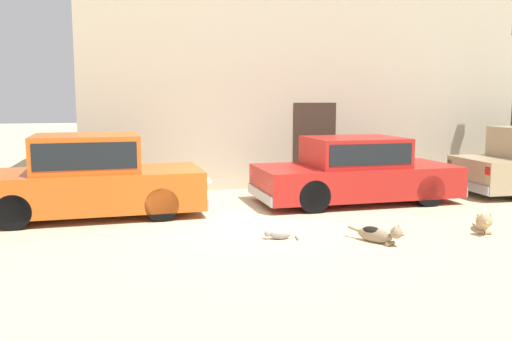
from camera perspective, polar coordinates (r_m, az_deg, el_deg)
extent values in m
plane|color=#CCB78E|center=(9.88, -0.94, -5.37)|extent=(80.00, 80.00, 0.00)
cube|color=#D15619|center=(10.70, -16.99, -1.91)|extent=(4.22, 1.97, 0.72)
cube|color=#D15619|center=(10.61, -17.36, 1.80)|extent=(1.98, 1.61, 0.68)
cube|color=black|center=(10.61, -17.37, 1.86)|extent=(1.82, 1.63, 0.48)
cube|color=#999BA0|center=(10.87, -6.06, -2.80)|extent=(0.20, 1.74, 0.20)
sphere|color=silver|center=(11.50, -6.51, -0.16)|extent=(0.20, 0.20, 0.20)
sphere|color=silver|center=(10.12, -5.28, -1.22)|extent=(0.20, 0.20, 0.20)
cylinder|color=black|center=(11.54, -10.67, -2.03)|extent=(0.63, 0.23, 0.62)
cylinder|color=black|center=(9.99, -9.92, -3.52)|extent=(0.63, 0.23, 0.62)
cylinder|color=black|center=(11.61, -22.99, -2.46)|extent=(0.63, 0.23, 0.62)
cylinder|color=black|center=(10.08, -24.16, -3.99)|extent=(0.63, 0.23, 0.62)
cube|color=#AD1E19|center=(11.79, 10.39, -1.02)|extent=(4.29, 2.01, 0.64)
cube|color=#AD1E19|center=(11.70, 10.28, 1.99)|extent=(2.00, 1.66, 0.60)
cube|color=black|center=(11.70, 10.28, 2.04)|extent=(1.85, 1.68, 0.42)
cube|color=#999BA0|center=(12.85, 18.82, -1.54)|extent=(0.19, 1.81, 0.20)
cube|color=#999BA0|center=(11.11, 0.57, -2.53)|extent=(0.19, 1.81, 0.20)
sphere|color=silver|center=(13.43, 17.24, 0.44)|extent=(0.20, 0.20, 0.20)
sphere|color=silver|center=(12.22, 20.92, -0.41)|extent=(0.20, 0.20, 0.20)
cube|color=red|center=(11.81, -0.47, -0.09)|extent=(0.05, 0.18, 0.18)
cube|color=red|center=(10.29, 1.76, -1.26)|extent=(0.05, 0.18, 0.18)
cylinder|color=black|center=(13.11, 13.85, -0.88)|extent=(0.66, 0.23, 0.65)
cylinder|color=black|center=(11.72, 17.70, -2.03)|extent=(0.66, 0.23, 0.65)
cylinder|color=black|center=(12.10, 3.28, -1.37)|extent=(0.66, 0.23, 0.65)
cylinder|color=black|center=(10.58, 6.06, -2.72)|extent=(0.66, 0.23, 0.65)
cube|color=#999BA0|center=(13.15, 21.33, -1.46)|extent=(0.15, 1.67, 0.20)
cube|color=red|center=(13.70, 19.76, 0.76)|extent=(0.04, 0.18, 0.18)
cube|color=red|center=(12.49, 23.24, -0.05)|extent=(0.04, 0.18, 0.18)
cylinder|color=black|center=(14.26, 22.76, -0.61)|extent=(0.64, 0.21, 0.64)
cube|color=#BCB299|center=(17.60, 10.51, 15.36)|extent=(16.08, 6.52, 9.23)
cube|color=#38281E|center=(13.58, 6.16, 2.67)|extent=(1.10, 0.02, 2.10)
cylinder|color=#997F60|center=(8.60, 14.12, -7.40)|extent=(0.12, 0.11, 0.06)
cylinder|color=#997F60|center=(8.50, 13.75, -7.55)|extent=(0.12, 0.11, 0.06)
ellipsoid|color=#997F60|center=(8.66, 12.37, -6.64)|extent=(0.49, 0.61, 0.23)
ellipsoid|color=black|center=(8.67, 12.12, -6.19)|extent=(0.33, 0.38, 0.13)
sphere|color=#997F60|center=(8.46, 14.55, -6.35)|extent=(0.19, 0.19, 0.19)
cone|color=#997F60|center=(8.42, 15.13, -6.54)|extent=(0.14, 0.14, 0.10)
cone|color=#997F60|center=(8.49, 14.76, -5.72)|extent=(0.09, 0.09, 0.08)
cone|color=#997F60|center=(8.39, 14.38, -5.86)|extent=(0.09, 0.09, 0.08)
cylinder|color=#997F60|center=(8.85, 10.27, -6.05)|extent=(0.16, 0.21, 0.08)
cylinder|color=tan|center=(9.72, 23.21, -6.04)|extent=(0.12, 0.10, 0.06)
cylinder|color=tan|center=(9.70, 22.52, -6.03)|extent=(0.12, 0.10, 0.06)
ellipsoid|color=tan|center=(9.95, 22.68, -5.10)|extent=(0.44, 0.62, 0.26)
sphere|color=tan|center=(9.57, 23.02, -4.91)|extent=(0.21, 0.21, 0.21)
cone|color=tan|center=(9.46, 23.11, -5.14)|extent=(0.16, 0.16, 0.12)
cone|color=tan|center=(9.56, 23.43, -4.36)|extent=(0.10, 0.10, 0.09)
cone|color=tan|center=(9.54, 22.68, -4.34)|extent=(0.10, 0.10, 0.09)
cylinder|color=tan|center=(10.30, 22.40, -4.48)|extent=(0.14, 0.21, 0.07)
ellipsoid|color=gray|center=(8.67, 2.55, -6.73)|extent=(0.36, 0.20, 0.15)
sphere|color=gray|center=(8.63, 1.22, -6.64)|extent=(0.11, 0.11, 0.11)
cone|color=gray|center=(8.60, 1.24, -6.41)|extent=(0.04, 0.04, 0.04)
cone|color=gray|center=(8.65, 1.19, -6.32)|extent=(0.04, 0.04, 0.04)
cylinder|color=gray|center=(8.70, 4.34, -7.05)|extent=(0.06, 0.22, 0.04)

